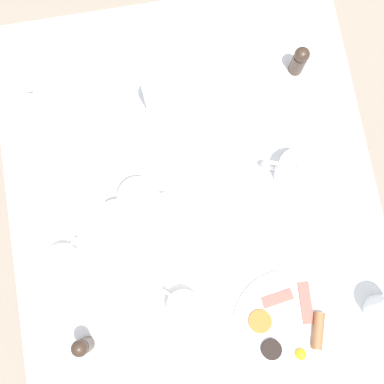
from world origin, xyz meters
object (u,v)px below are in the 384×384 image
Objects in this scene: creamer_jug at (45,90)px; spoon_for_tea at (154,372)px; breakfast_plate at (289,327)px; teapot_far at (295,170)px; teapot_near at (139,200)px; fork_by_plate at (102,121)px; knife_by_plate at (197,41)px; pepper_grinder at (299,60)px; water_glass_tall at (158,96)px; teacup_with_saucer_left at (64,261)px; salt_grinder at (82,347)px; teacup_with_saucer_right at (183,306)px; fork_spare at (239,110)px.

spoon_for_tea is (-0.18, 0.79, -0.03)m from creamer_jug.
spoon_for_tea is (0.36, 0.05, -0.01)m from breakfast_plate.
spoon_for_tea is at bearing -112.85° from teapot_far.
breakfast_plate is 1.54× the size of teapot_near.
fork_by_plate is 0.81× the size of knife_by_plate.
pepper_grinder is at bearing -124.93° from spoon_for_tea.
spoon_for_tea is at bearing 79.79° from water_glass_tall.
teacup_with_saucer_left is 1.16× the size of salt_grinder.
teapot_far reaches higher than breakfast_plate.
creamer_jug reaches higher than spoon_for_tea.
teapot_near is 1.55× the size of salt_grinder.
pepper_grinder reaches higher than creamer_jug.
spoon_for_tea is (0.52, 0.75, -0.06)m from pepper_grinder.
teacup_with_saucer_left is 1.69× the size of creamer_jug.
teapot_near reaches higher than creamer_jug.
fork_by_plate is at bearing -111.62° from teacup_with_saucer_left.
teacup_with_saucer_right is 0.75× the size of knife_by_plate.
salt_grinder is at bearing 47.89° from fork_spare.
teacup_with_saucer_right is (0.26, -0.10, 0.02)m from breakfast_plate.
pepper_grinder is at bearing 99.37° from teapot_far.
breakfast_plate is at bearing -80.45° from teapot_far.
teapot_far reaches higher than creamer_jug.
teapot_far is at bearing -149.98° from salt_grinder.
spoon_for_tea is at bearing 93.28° from fork_by_plate.
creamer_jug is (0.21, -0.35, -0.01)m from teapot_near.
fork_spare is (-0.34, -0.65, 0.00)m from spoon_for_tea.
pepper_grinder is 0.65× the size of fork_spare.
teapot_near is 0.38m from fork_spare.
teapot_near is at bearing -76.23° from teacup_with_saucer_right.
teapot_near is 1.05× the size of teapot_far.
creamer_jug is at bearing 11.17° from knife_by_plate.
teacup_with_saucer_left is 1.16× the size of pepper_grinder.
teacup_with_saucer_left reaches higher than fork_spare.
salt_grinder is at bearing -118.79° from teapot_near.
water_glass_tall reaches higher than salt_grinder.
fork_by_plate is at bearing 143.33° from creamer_jug.
pepper_grinder reaches higher than knife_by_plate.
teacup_with_saucer_left is 0.76× the size of fork_spare.
teapot_far is at bearing 118.56° from fork_spare.
spoon_for_tea is (-0.04, 0.68, 0.00)m from fork_by_plate.
spoon_for_tea is (-0.18, 0.32, -0.03)m from teacup_with_saucer_left.
water_glass_tall is at bearing 164.63° from teapot_far.
teapot_far is 2.16× the size of creamer_jug.
fork_by_plate is 0.69m from spoon_for_tea.
breakfast_plate is 0.71m from pepper_grinder.
spoon_for_tea is 0.68× the size of fork_spare.
pepper_grinder is 0.30m from knife_by_plate.
teapot_near is 1.23× the size of water_glass_tall.
water_glass_tall reaches higher than teapot_near.
pepper_grinder is at bearing -125.12° from teacup_with_saucer_right.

